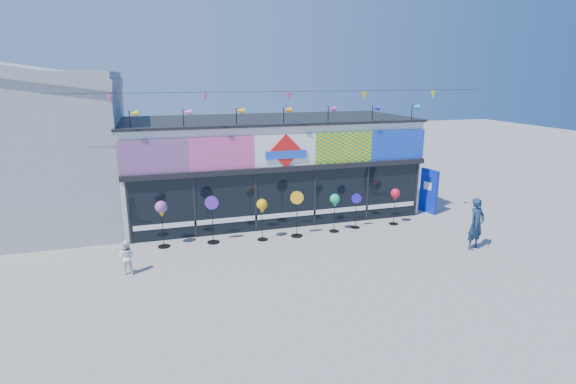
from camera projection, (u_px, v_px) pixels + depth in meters
name	position (u px, v px, depth m)	size (l,w,h in m)	color
ground	(316.00, 261.00, 14.61)	(80.00, 80.00, 0.00)	gray
kite_shop	(269.00, 165.00, 19.60)	(16.00, 5.70, 5.31)	white
neighbour_building	(14.00, 146.00, 17.48)	(8.18, 7.20, 6.87)	#989B9D
blue_sign	(429.00, 191.00, 19.61)	(0.31, 0.97, 1.92)	#0B23B0
spinner_0	(161.00, 210.00, 15.48)	(0.42, 0.42, 1.68)	black
spinner_1	(212.00, 218.00, 15.98)	(0.48, 0.44, 1.74)	black
spinner_2	(262.00, 207.00, 16.18)	(0.39, 0.39, 1.55)	black
spinner_3	(297.00, 213.00, 16.63)	(0.49, 0.45, 1.75)	black
spinner_4	(335.00, 202.00, 17.07)	(0.38, 0.38, 1.50)	black
spinner_5	(356.00, 210.00, 17.62)	(0.39, 0.36, 1.40)	black
spinner_6	(395.00, 196.00, 17.94)	(0.38, 0.38, 1.48)	black
adult_man	(476.00, 224.00, 15.43)	(0.66, 0.43, 1.81)	#162B45
child	(127.00, 257.00, 13.57)	(0.52, 0.30, 1.06)	white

